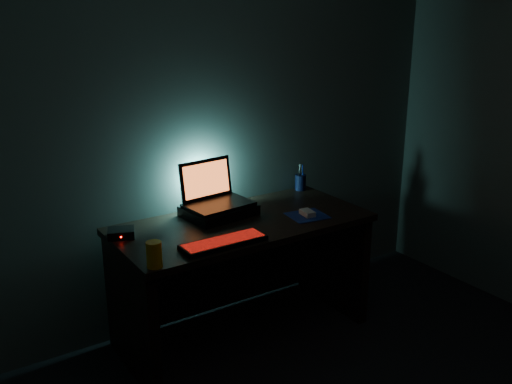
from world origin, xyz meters
The scene contains 10 objects.
room centered at (0.00, 0.00, 1.25)m, with size 3.50×4.00×2.50m.
desk centered at (0.00, 1.67, 0.49)m, with size 1.50×0.70×0.75m.
riser centered at (-0.06, 1.78, 0.78)m, with size 0.40×0.30×0.06m, color black.
laptop centered at (-0.07, 1.83, 0.87)m, with size 0.41×0.32×0.26m.
keyboard centered at (-0.27, 1.37, 0.76)m, with size 0.47×0.15×0.03m.
mousepad centered at (0.37, 1.48, 0.75)m, with size 0.22×0.20×0.00m, color navy.
mouse centered at (0.37, 1.48, 0.77)m, with size 0.06×0.10×0.03m, color #9FA0A4.
pen_cup centered at (0.66, 1.92, 0.80)m, with size 0.07×0.07×0.11m, color black.
juice_glass centered at (-0.68, 1.32, 0.81)m, with size 0.08×0.08×0.13m, color orange.
router centered at (-0.68, 1.77, 0.77)m, with size 0.17×0.16×0.05m.
Camera 1 is at (-1.64, -1.03, 1.93)m, focal length 40.00 mm.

